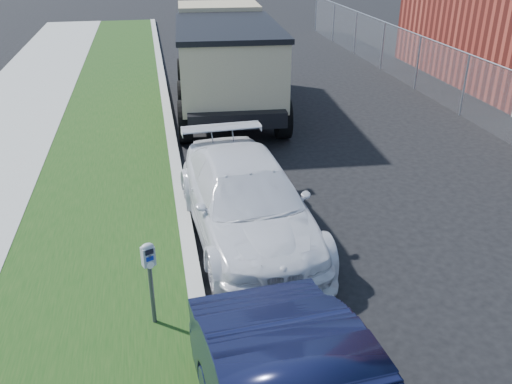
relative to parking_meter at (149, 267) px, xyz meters
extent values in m
plane|color=black|center=(3.22, 1.00, -1.04)|extent=(120.00, 120.00, 0.00)
cube|color=gray|center=(0.62, 3.00, -0.96)|extent=(0.25, 50.00, 0.15)
cube|color=black|center=(-0.98, 3.00, -0.97)|extent=(3.00, 50.00, 0.13)
plane|color=slate|center=(9.22, 8.00, -0.14)|extent=(0.00, 30.00, 30.00)
cylinder|color=gray|center=(9.22, 8.00, 0.76)|extent=(0.04, 30.00, 0.04)
cylinder|color=gray|center=(9.22, 8.00, -0.14)|extent=(0.06, 0.06, 1.80)
cylinder|color=gray|center=(9.22, 11.00, -0.14)|extent=(0.06, 0.06, 1.80)
cylinder|color=gray|center=(9.22, 14.00, -0.14)|extent=(0.06, 0.06, 1.80)
cylinder|color=gray|center=(9.22, 17.00, -0.14)|extent=(0.06, 0.06, 1.80)
cylinder|color=gray|center=(9.22, 20.00, -0.14)|extent=(0.06, 0.06, 1.80)
cylinder|color=gray|center=(9.22, 23.00, -0.14)|extent=(0.06, 0.06, 1.80)
cylinder|color=#3F4247|center=(0.00, 0.00, -0.46)|extent=(0.08, 0.08, 0.92)
cube|color=gray|center=(0.00, 0.00, 0.16)|extent=(0.20, 0.16, 0.28)
ellipsoid|color=gray|center=(0.00, 0.00, 0.30)|extent=(0.21, 0.17, 0.11)
cube|color=black|center=(0.02, -0.05, 0.25)|extent=(0.11, 0.05, 0.07)
cube|color=navy|center=(0.02, -0.05, 0.15)|extent=(0.10, 0.04, 0.06)
cylinder|color=silver|center=(0.02, -0.05, 0.05)|extent=(0.10, 0.04, 0.10)
cube|color=#3F4247|center=(0.02, -0.05, 0.18)|extent=(0.04, 0.02, 0.05)
imported|color=silver|center=(1.72, 2.27, -0.33)|extent=(2.26, 4.97, 1.41)
cube|color=black|center=(2.44, 9.76, -0.24)|extent=(2.87, 7.23, 0.39)
cube|color=#9A8963|center=(2.60, 12.31, 0.68)|extent=(2.72, 2.15, 2.22)
cube|color=black|center=(2.60, 12.31, 1.12)|extent=(2.76, 2.18, 0.66)
cube|color=#9A8963|center=(2.38, 8.88, 0.68)|extent=(2.94, 4.81, 1.77)
cube|color=black|center=(2.38, 8.88, 1.60)|extent=(3.06, 4.93, 0.13)
cube|color=black|center=(2.66, 13.36, -0.32)|extent=(2.66, 0.33, 0.33)
cylinder|color=black|center=(1.32, 12.27, -0.49)|extent=(0.42, 1.13, 1.11)
cylinder|color=black|center=(3.86, 12.12, -0.49)|extent=(0.42, 1.13, 1.11)
cylinder|color=black|center=(1.13, 9.29, -0.49)|extent=(0.42, 1.13, 1.11)
cylinder|color=black|center=(3.67, 9.13, -0.49)|extent=(0.42, 1.13, 1.11)
cylinder|color=black|center=(1.01, 7.30, -0.49)|extent=(0.42, 1.13, 1.11)
cylinder|color=black|center=(3.55, 7.14, -0.49)|extent=(0.42, 1.13, 1.11)
camera|label=1|loc=(0.23, -6.12, 4.00)|focal=38.00mm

